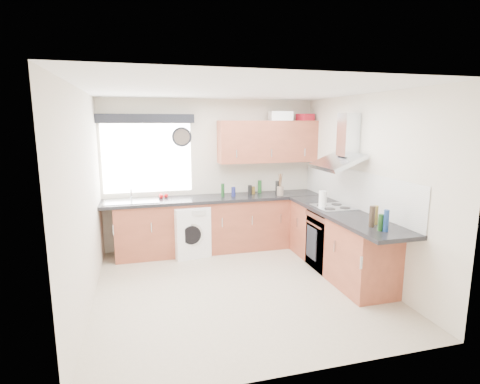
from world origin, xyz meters
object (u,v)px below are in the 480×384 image
object	(u,v)px
oven	(332,240)
upper_cabinets	(268,142)
washing_machine	(189,230)
extractor_hood	(342,148)

from	to	relation	value
oven	upper_cabinets	bearing A→B (deg)	112.54
oven	washing_machine	xyz separation A→B (m)	(-1.95, 1.10, -0.02)
extractor_hood	upper_cabinets	distance (m)	1.48
extractor_hood	oven	bearing A→B (deg)	180.00
oven	extractor_hood	bearing A→B (deg)	-0.00
upper_cabinets	washing_machine	size ratio (longest dim) A/B	2.09
upper_cabinets	oven	bearing A→B (deg)	-67.46
extractor_hood	upper_cabinets	xyz separation A→B (m)	(-0.65, 1.33, 0.03)
oven	washing_machine	size ratio (longest dim) A/B	1.05
extractor_hood	upper_cabinets	size ratio (longest dim) A/B	0.46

